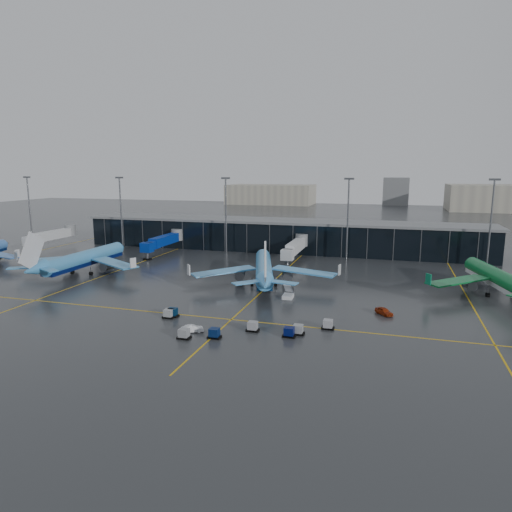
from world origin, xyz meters
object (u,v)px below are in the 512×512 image
(airliner_klm_near, at_px, (264,259))
(airliner_arkefly, at_px, (85,249))
(airliner_aer_lingus, at_px, (499,268))
(mobile_airstair, at_px, (288,295))
(baggage_carts, at_px, (237,326))
(service_van_red, at_px, (384,311))
(service_van_white, at_px, (192,329))

(airliner_klm_near, bearing_deg, airliner_arkefly, 165.59)
(airliner_aer_lingus, distance_m, mobile_airstair, 47.78)
(baggage_carts, distance_m, mobile_airstair, 22.87)
(airliner_arkefly, bearing_deg, airliner_aer_lingus, 3.43)
(airliner_aer_lingus, xyz_separation_m, baggage_carts, (-48.74, -38.74, -5.43))
(mobile_airstair, bearing_deg, airliner_aer_lingus, 17.44)
(airliner_arkefly, bearing_deg, baggage_carts, -30.59)
(mobile_airstair, relative_size, service_van_red, 0.83)
(airliner_klm_near, bearing_deg, airliner_aer_lingus, -10.39)
(mobile_airstair, bearing_deg, service_van_red, -19.36)
(airliner_klm_near, xyz_separation_m, service_van_white, (-2.66, -36.40, -5.82))
(airliner_arkefly, bearing_deg, mobile_airstair, -9.23)
(baggage_carts, relative_size, service_van_red, 7.76)
(baggage_carts, bearing_deg, airliner_aer_lingus, 38.48)
(airliner_klm_near, distance_m, service_van_white, 36.95)
(airliner_arkefly, bearing_deg, service_van_red, -11.43)
(airliner_arkefly, bearing_deg, airliner_klm_near, 1.35)
(airliner_arkefly, distance_m, airliner_klm_near, 50.06)
(airliner_klm_near, bearing_deg, mobile_airstair, -67.59)
(airliner_aer_lingus, distance_m, service_van_red, 33.38)
(airliner_arkefly, relative_size, airliner_klm_near, 1.01)
(airliner_aer_lingus, height_order, service_van_white, airliner_aer_lingus)
(airliner_aer_lingus, distance_m, service_van_white, 70.10)
(airliner_klm_near, bearing_deg, service_van_white, -110.68)
(airliner_aer_lingus, relative_size, baggage_carts, 1.25)
(airliner_klm_near, height_order, baggage_carts, airliner_klm_near)
(airliner_klm_near, distance_m, mobile_airstair, 14.73)
(airliner_arkefly, relative_size, airliner_aer_lingus, 1.06)
(airliner_aer_lingus, height_order, mobile_airstair, airliner_aer_lingus)
(baggage_carts, bearing_deg, service_van_white, -154.69)
(baggage_carts, xyz_separation_m, mobile_airstair, (4.14, 22.49, 0.01))
(airliner_aer_lingus, xyz_separation_m, mobile_airstair, (-44.61, -16.25, -5.42))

